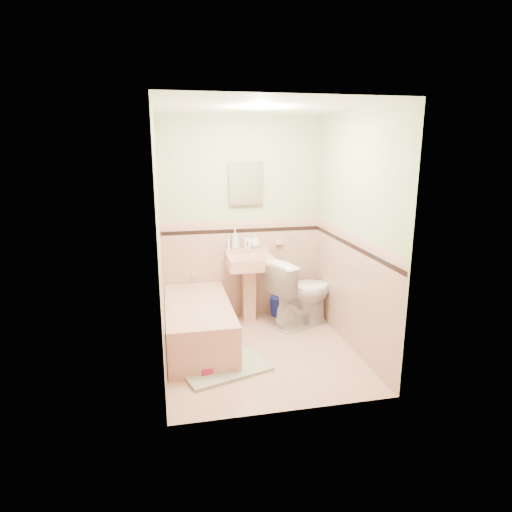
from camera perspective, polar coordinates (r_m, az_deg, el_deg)
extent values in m
plane|color=#D4A18A|center=(4.82, 0.63, -12.32)|extent=(2.20, 2.20, 0.00)
plane|color=white|center=(4.33, 0.72, 18.78)|extent=(2.20, 2.20, 0.00)
plane|color=beige|center=(5.47, -1.85, 4.66)|extent=(2.50, 0.00, 2.50)
plane|color=beige|center=(3.38, 4.75, -1.34)|extent=(2.50, 0.00, 2.50)
plane|color=beige|center=(4.31, -12.42, 1.76)|extent=(0.00, 2.50, 2.50)
plane|color=beige|center=(4.73, 12.60, 2.83)|extent=(0.00, 2.50, 2.50)
plane|color=#D6A58F|center=(5.60, -1.78, -1.93)|extent=(2.00, 0.00, 2.00)
plane|color=#D6A58F|center=(3.61, 4.49, -11.28)|extent=(2.00, 0.00, 2.00)
plane|color=#D6A58F|center=(4.49, -11.83, -6.36)|extent=(0.00, 2.20, 2.20)
plane|color=#D6A58F|center=(4.89, 12.07, -4.67)|extent=(0.00, 2.20, 2.20)
plane|color=black|center=(5.48, -1.81, 3.29)|extent=(2.00, 0.00, 2.00)
plane|color=black|center=(3.43, 4.62, -3.36)|extent=(2.00, 0.00, 2.00)
plane|color=black|center=(4.34, -12.09, 0.10)|extent=(0.00, 2.20, 2.20)
plane|color=black|center=(4.75, 12.32, 1.28)|extent=(0.00, 2.20, 2.20)
plane|color=tan|center=(5.46, -1.81, 4.32)|extent=(2.00, 0.00, 2.00)
plane|color=tan|center=(3.40, 4.66, -1.75)|extent=(2.00, 0.00, 2.00)
plane|color=tan|center=(4.32, -12.16, 1.38)|extent=(0.00, 2.20, 2.20)
plane|color=tan|center=(4.73, 12.38, 2.47)|extent=(0.00, 2.20, 2.20)
cube|color=tan|center=(4.94, -7.44, -8.89)|extent=(0.70, 1.50, 0.45)
cylinder|color=silver|center=(5.49, -8.20, -2.09)|extent=(0.04, 0.12, 0.04)
cylinder|color=silver|center=(5.44, -1.12, 1.40)|extent=(0.02, 0.02, 0.10)
cube|color=white|center=(5.40, -1.30, 9.35)|extent=(0.36, 0.04, 0.44)
cube|color=tan|center=(5.59, 2.99, 1.72)|extent=(0.11, 0.06, 0.04)
imported|color=#B2B2B2|center=(5.44, -2.71, 2.23)|extent=(0.10, 0.10, 0.25)
imported|color=#B2B2B2|center=(5.47, -1.06, 1.99)|extent=(0.10, 0.11, 0.19)
imported|color=#B2B2B2|center=(5.49, -0.16, 1.95)|extent=(0.16, 0.16, 0.17)
cylinder|color=white|center=(5.44, -3.57, 1.53)|extent=(0.05, 0.05, 0.12)
imported|color=white|center=(5.39, 5.87, -4.66)|extent=(0.94, 0.76, 0.84)
cube|color=#92A388|center=(4.50, -4.16, -14.17)|extent=(0.96, 0.78, 0.03)
cube|color=#BF1E59|center=(4.36, -6.16, -14.51)|extent=(0.16, 0.10, 0.06)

